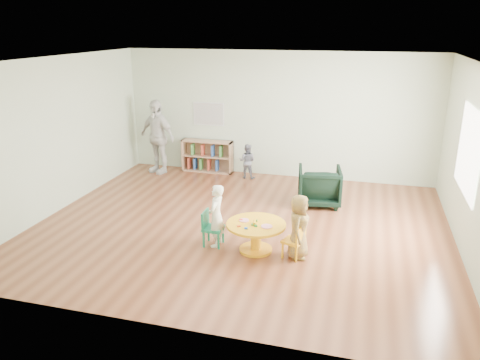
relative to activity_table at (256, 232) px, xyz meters
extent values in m
plane|color=brown|center=(-0.46, 0.86, -0.32)|extent=(7.00, 7.00, 0.00)
cube|color=silver|center=(-0.46, 0.86, 2.43)|extent=(7.00, 6.00, 0.10)
cube|color=#B4C9AC|center=(-0.46, 3.86, 1.08)|extent=(7.00, 0.10, 2.80)
cube|color=#B4C9AC|center=(-0.46, -2.14, 1.08)|extent=(7.00, 0.10, 2.80)
cube|color=#B4C9AC|center=(-3.96, 0.86, 1.08)|extent=(0.10, 6.00, 2.80)
cube|color=#B4C9AC|center=(3.04, 0.86, 1.08)|extent=(0.10, 6.00, 2.80)
cube|color=white|center=(3.02, 1.16, 1.18)|extent=(0.02, 1.60, 1.30)
cylinder|color=#FFB115|center=(0.00, 0.00, -0.11)|extent=(0.16, 0.16, 0.42)
cylinder|color=#FFB115|center=(0.00, 0.00, -0.30)|extent=(0.51, 0.51, 0.04)
cylinder|color=#FFB115|center=(0.00, 0.00, 0.12)|extent=(0.91, 0.91, 0.04)
cylinder|color=pink|center=(-0.20, 0.05, 0.15)|extent=(0.15, 0.15, 0.02)
cylinder|color=pink|center=(0.18, -0.08, 0.15)|extent=(0.17, 0.17, 0.02)
cylinder|color=#FFB115|center=(-0.02, -0.02, 0.16)|extent=(0.07, 0.13, 0.04)
cylinder|color=#116423|center=(-0.04, -0.10, 0.16)|extent=(0.03, 0.05, 0.02)
cylinder|color=#116423|center=(0.00, 0.06, 0.16)|extent=(0.03, 0.05, 0.02)
cube|color=red|center=(-0.25, 0.05, 0.15)|extent=(0.06, 0.05, 0.02)
cube|color=#D84512|center=(-0.22, -0.18, 0.15)|extent=(0.07, 0.07, 0.02)
cube|color=blue|center=(-0.10, -0.23, 0.15)|extent=(0.06, 0.05, 0.02)
cube|color=#116423|center=(0.02, -0.10, 0.15)|extent=(0.07, 0.07, 0.02)
cube|color=#177E56|center=(-0.69, 0.02, -0.03)|extent=(0.31, 0.31, 0.04)
cube|color=#177E56|center=(-0.82, 0.02, 0.12)|extent=(0.03, 0.30, 0.26)
cylinder|color=#177E56|center=(-0.82, 0.14, -0.18)|extent=(0.04, 0.04, 0.26)
cylinder|color=#177E56|center=(-0.81, -0.11, -0.18)|extent=(0.04, 0.04, 0.26)
cylinder|color=#177E56|center=(-0.57, 0.14, -0.18)|extent=(0.04, 0.04, 0.26)
cylinder|color=#177E56|center=(-0.57, -0.10, -0.18)|extent=(0.04, 0.04, 0.26)
cube|color=#FFB115|center=(0.59, -0.06, -0.05)|extent=(0.36, 0.36, 0.04)
cube|color=#FFB115|center=(0.70, -0.10, 0.09)|extent=(0.12, 0.28, 0.25)
cylinder|color=#FFB115|center=(0.66, -0.20, -0.19)|extent=(0.03, 0.03, 0.25)
cylinder|color=#FFB115|center=(0.73, 0.01, -0.19)|extent=(0.03, 0.03, 0.25)
cylinder|color=#FFB115|center=(0.44, -0.13, -0.19)|extent=(0.03, 0.03, 0.25)
cylinder|color=#FFB115|center=(0.52, 0.08, -0.19)|extent=(0.03, 0.03, 0.25)
cube|color=#A5795B|center=(-2.65, 3.69, 0.06)|extent=(0.03, 0.30, 0.75)
cube|color=#A5795B|center=(-1.48, 3.69, 0.06)|extent=(0.03, 0.30, 0.75)
cube|color=#A5795B|center=(-2.06, 3.69, -0.30)|extent=(1.20, 0.30, 0.03)
cube|color=#A5795B|center=(-2.06, 3.69, 0.42)|extent=(1.20, 0.30, 0.03)
cube|color=#A5795B|center=(-2.06, 3.69, 0.06)|extent=(1.14, 0.28, 0.03)
cube|color=#A5795B|center=(-2.06, 3.83, 0.06)|extent=(1.20, 0.02, 0.75)
cube|color=#BA4631|center=(-2.51, 3.67, -0.14)|extent=(0.04, 0.18, 0.26)
cube|color=#2F57A7|center=(-2.36, 3.67, -0.14)|extent=(0.04, 0.18, 0.26)
cube|color=#4A9444|center=(-2.21, 3.67, -0.14)|extent=(0.04, 0.18, 0.26)
cube|color=#BA4631|center=(-2.01, 3.67, -0.14)|extent=(0.04, 0.18, 0.26)
cube|color=#2F57A7|center=(-1.81, 3.67, -0.14)|extent=(0.04, 0.18, 0.26)
cube|color=#4A9444|center=(-2.41, 3.67, 0.21)|extent=(0.04, 0.18, 0.26)
cube|color=#BA4631|center=(-2.16, 3.67, 0.21)|extent=(0.04, 0.18, 0.26)
cube|color=#2F57A7|center=(-1.91, 3.67, 0.21)|extent=(0.04, 0.18, 0.26)
cube|color=#4A9444|center=(-1.71, 3.67, 0.21)|extent=(0.04, 0.18, 0.26)
cube|color=silver|center=(-2.06, 3.84, 1.03)|extent=(0.74, 0.01, 0.54)
cube|color=#FC3A35|center=(-2.06, 3.84, 1.03)|extent=(0.70, 0.00, 0.50)
imported|color=black|center=(0.72, 2.24, 0.05)|extent=(0.91, 0.93, 0.74)
imported|color=white|center=(-0.64, 0.02, 0.19)|extent=(0.26, 0.38, 1.01)
imported|color=yellow|center=(0.66, -0.03, 0.18)|extent=(0.32, 0.49, 0.99)
imported|color=#171D39|center=(-1.03, 3.46, 0.08)|extent=(0.39, 0.31, 0.79)
imported|color=silver|center=(-3.16, 3.35, 0.54)|extent=(1.09, 0.75, 1.72)
camera|label=1|loc=(1.49, -6.35, 3.02)|focal=35.00mm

